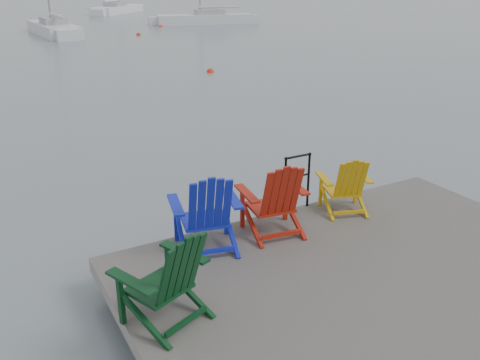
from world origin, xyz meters
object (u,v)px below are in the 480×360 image
buoy_a (210,72)px  buoy_c (138,35)px  chair_red (275,198)px  chair_green (168,277)px  sailboat_near (54,30)px  chair_yellow (346,184)px  sailboat_far (205,20)px  handrail (297,177)px  buoy_d (161,27)px  sailboat_mid (118,10)px  chair_blue (207,211)px

buoy_a → buoy_c: 16.43m
chair_red → buoy_a: bearing=75.7°
chair_green → sailboat_near: 35.93m
buoy_c → sailboat_near: bearing=149.1°
chair_yellow → sailboat_far: size_ratio=0.08×
handrail → chair_yellow: (0.59, -0.47, -0.07)m
chair_red → sailboat_far: sailboat_far is taller
buoy_d → handrail: bearing=-107.5°
chair_yellow → sailboat_far: sailboat_far is taller
handrail → sailboat_mid: sailboat_mid is taller
handrail → buoy_d: handrail is taller
chair_green → buoy_c: chair_green is taller
sailboat_near → sailboat_mid: sailboat_mid is taller
chair_yellow → buoy_c: size_ratio=2.78×
chair_red → sailboat_far: 40.92m
buoy_a → chair_green: bearing=-117.2°
handrail → buoy_c: 31.65m
sailboat_far → buoy_c: sailboat_far is taller
chair_blue → sailboat_near: sailboat_near is taller
handrail → buoy_a: (5.47, 14.42, -1.04)m
handrail → sailboat_near: sailboat_near is taller
chair_blue → buoy_a: 16.62m
sailboat_far → sailboat_near: bearing=116.3°
handrail → chair_yellow: bearing=-38.3°
chair_green → buoy_d: size_ratio=3.33×
chair_green → buoy_d: bearing=47.5°
handrail → chair_blue: 1.85m
chair_green → sailboat_near: size_ratio=0.09×
chair_blue → buoy_d: chair_blue is taller
buoy_a → sailboat_far: bearing=65.2°
chair_red → buoy_a: (6.23, 14.97, -1.06)m
chair_yellow → sailboat_mid: size_ratio=0.07×
sailboat_mid → buoy_c: size_ratio=37.90×
chair_green → chair_blue: size_ratio=0.96×
sailboat_near → sailboat_far: 13.86m
handrail → sailboat_mid: (13.10, 54.66, -0.69)m
handrail → chair_green: 3.26m
sailboat_near → buoy_c: size_ratio=34.44×
sailboat_near → buoy_a: size_ratio=34.30×
chair_red → sailboat_mid: size_ratio=0.09×
chair_green → sailboat_near: (5.12, 35.56, -0.70)m
sailboat_near → buoy_a: (3.15, -19.46, -0.36)m
sailboat_mid → buoy_a: 40.96m
buoy_c → sailboat_far: bearing=36.6°
chair_green → chair_blue: 1.56m
sailboat_near → buoy_a: bearing=-82.7°
buoy_c → chair_green: bearing=-107.8°
buoy_a → buoy_c: (2.13, 16.29, 0.00)m
chair_red → buoy_a: size_ratio=3.28×
chair_blue → sailboat_near: size_ratio=0.10×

